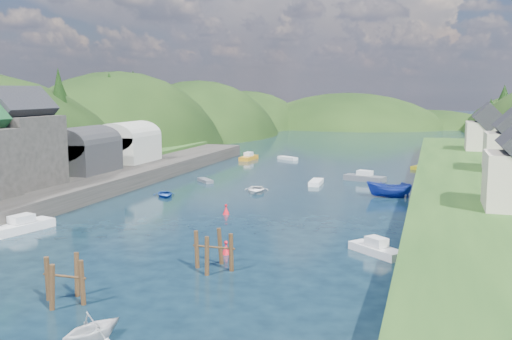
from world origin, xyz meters
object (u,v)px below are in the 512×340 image
(piling_cluster_far, at_px, (214,254))
(channel_buoy_far, at_px, (226,210))
(channel_buoy_near, at_px, (226,248))
(piling_cluster_near, at_px, (65,285))

(piling_cluster_far, relative_size, channel_buoy_far, 3.08)
(piling_cluster_far, distance_m, channel_buoy_near, 4.00)
(piling_cluster_near, bearing_deg, piling_cluster_far, 54.37)
(channel_buoy_far, bearing_deg, channel_buoy_near, -69.77)
(piling_cluster_near, distance_m, channel_buoy_near, 13.98)
(piling_cluster_far, distance_m, channel_buoy_far, 18.55)
(piling_cluster_far, bearing_deg, channel_buoy_near, 97.38)
(channel_buoy_near, distance_m, channel_buoy_far, 14.67)
(piling_cluster_near, relative_size, piling_cluster_far, 1.01)
(channel_buoy_near, bearing_deg, channel_buoy_far, 110.23)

